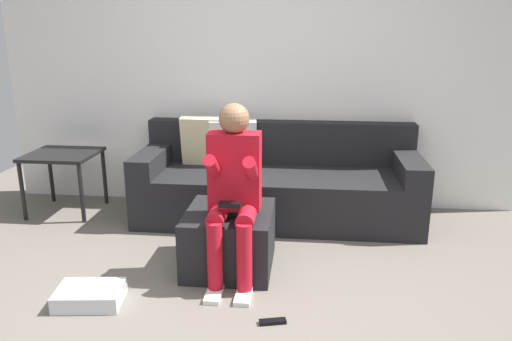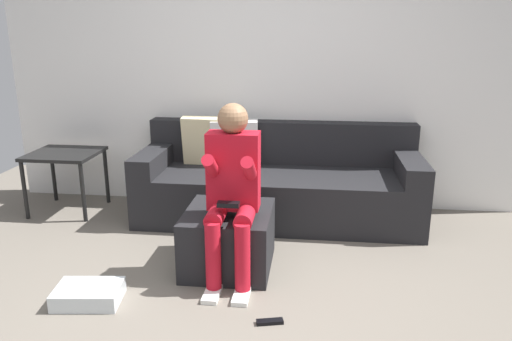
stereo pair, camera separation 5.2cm
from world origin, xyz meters
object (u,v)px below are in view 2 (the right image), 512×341
ottoman (229,239)px  side_table (65,160)px  person_seated (232,184)px  remote_near_ottoman (270,322)px  storage_bin (88,294)px  couch_sectional (276,184)px

ottoman → side_table: side_table is taller
ottoman → side_table: bearing=150.7°
person_seated → remote_near_ottoman: bearing=-60.5°
ottoman → person_seated: person_seated is taller
ottoman → storage_bin: ottoman is taller
ottoman → person_seated: 0.49m
side_table → remote_near_ottoman: bearing=-38.6°
storage_bin → side_table: side_table is taller
storage_bin → remote_near_ottoman: size_ratio=2.55×
couch_sectional → person_seated: bearing=-99.6°
ottoman → storage_bin: 0.99m
person_seated → remote_near_ottoman: person_seated is taller
ottoman → side_table: size_ratio=1.07×
person_seated → remote_near_ottoman: size_ratio=7.59×
remote_near_ottoman → side_table: bearing=126.9°
person_seated → storage_bin: bearing=-153.1°
side_table → ottoman: bearing=-29.3°
ottoman → person_seated: bearing=-69.3°
storage_bin → remote_near_ottoman: storage_bin is taller
person_seated → ottoman: bearing=110.7°
couch_sectional → person_seated: size_ratio=2.06×
couch_sectional → remote_near_ottoman: size_ratio=15.62×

